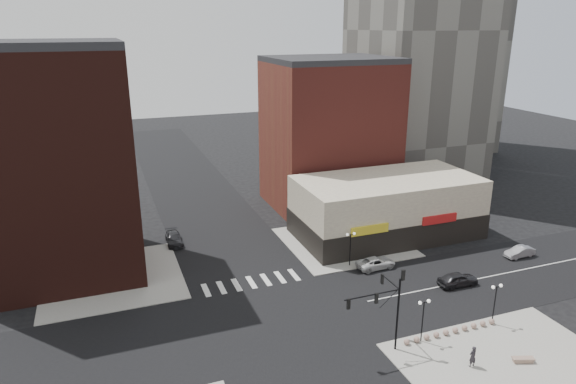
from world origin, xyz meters
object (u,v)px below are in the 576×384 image
dark_sedan_east (458,279)px  dark_sedan_north (174,239)px  street_lamp_se_b (496,294)px  white_suv (376,263)px  traffic_signal (387,300)px  silver_sedan (520,252)px  stone_bench (523,360)px  street_lamp_se_a (424,310)px  pedestrian (473,356)px  street_lamp_ne (351,241)px

dark_sedan_east → dark_sedan_north: 35.41m
street_lamp_se_b → white_suv: street_lamp_se_b is taller
traffic_signal → dark_sedan_north: size_ratio=1.62×
dark_sedan_east → silver_sedan: size_ratio=1.15×
white_suv → stone_bench: (2.65, -20.11, -0.31)m
silver_sedan → white_suv: bearing=-103.0°
street_lamp_se_a → silver_sedan: bearing=26.7°
street_lamp_se_b → stone_bench: bearing=-106.5°
dark_sedan_east → traffic_signal: bearing=120.2°
traffic_signal → silver_sedan: traffic_signal is taller
street_lamp_se_b → white_suv: 15.36m
silver_sedan → dark_sedan_north: bearing=-117.8°
white_suv → stone_bench: size_ratio=2.48×
street_lamp_se_a → pedestrian: (1.89, -4.54, -2.21)m
white_suv → dark_sedan_east: (6.24, -6.93, 0.11)m
dark_sedan_east → stone_bench: (-3.59, -13.19, -0.42)m
street_lamp_ne → pedestrian: (0.89, -20.54, -2.21)m
pedestrian → stone_bench: (4.45, -1.07, -0.73)m
street_lamp_se_b → white_suv: size_ratio=0.88×
street_lamp_ne → dark_sedan_north: size_ratio=0.87×
dark_sedan_north → silver_sedan: bearing=-24.7°
pedestrian → stone_bench: size_ratio=1.00×
street_lamp_ne → dark_sedan_east: (8.92, -8.43, -2.52)m
white_suv → pedestrian: 19.13m
traffic_signal → street_lamp_se_b: traffic_signal is taller
street_lamp_se_a → street_lamp_ne: size_ratio=1.00×
white_suv → pedestrian: pedestrian is taller
street_lamp_se_b → dark_sedan_east: street_lamp_se_b is taller
street_lamp_ne → dark_sedan_north: bearing=142.9°
dark_sedan_east → stone_bench: size_ratio=2.36×
street_lamp_se_b → pedestrian: street_lamp_se_b is taller
traffic_signal → street_lamp_se_b: 11.88m
street_lamp_se_b → dark_sedan_east: 8.21m
street_lamp_se_b → dark_sedan_east: bearing=75.8°
street_lamp_se_a → dark_sedan_east: 12.73m
traffic_signal → stone_bench: (10.10, -5.78, -4.61)m
dark_sedan_east → pedestrian: size_ratio=2.36×
white_suv → stone_bench: white_suv is taller
street_lamp_se_b → street_lamp_ne: bearing=113.6°
traffic_signal → pedestrian: (5.65, -4.71, -3.88)m
silver_sedan → pedestrian: bearing=-54.1°
traffic_signal → pedestrian: 8.32m
traffic_signal → street_lamp_se_b: bearing=-0.8°
street_lamp_ne → stone_bench: (5.34, -21.61, -2.94)m
dark_sedan_north → pedestrian: 39.59m
dark_sedan_east → silver_sedan: (11.89, 3.37, -0.12)m
silver_sedan → street_lamp_ne: bearing=-105.6°
traffic_signal → white_suv: traffic_signal is taller
street_lamp_ne → dark_sedan_north: street_lamp_ne is taller
white_suv → silver_sedan: bearing=-103.9°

